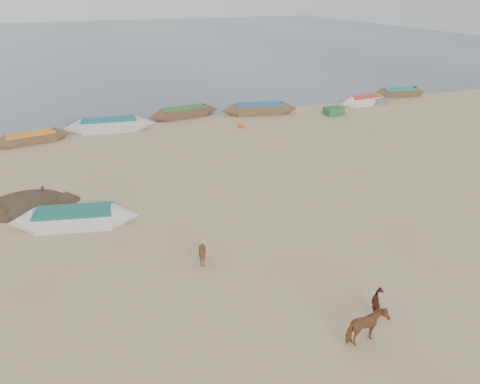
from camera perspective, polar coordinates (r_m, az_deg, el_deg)
name	(u,v)px	position (r m, az deg, el deg)	size (l,w,h in m)	color
ground	(275,250)	(19.82, 4.27, -7.04)	(140.00, 140.00, 0.00)	tan
sea	(91,42)	(98.05, -17.72, 16.98)	(160.00, 160.00, 0.00)	slate
cow_adult	(366,327)	(15.41, 15.14, -15.64)	(0.62, 1.36, 1.15)	brown
calf_front	(202,254)	(18.61, -4.61, -7.55)	(0.78, 0.88, 0.96)	brown
calf_right	(379,304)	(16.77, 16.61, -12.93)	(0.79, 0.68, 0.80)	#5A251D
near_canoe	(75,218)	(22.69, -19.49, -3.02)	(5.83, 1.35, 0.84)	silver
debris_pile	(25,201)	(25.90, -24.78, -0.99)	(4.00, 4.00, 0.45)	brown
waterline_canoes	(153,120)	(37.88, -10.55, 8.68)	(54.66, 5.00, 0.98)	brown
beach_clutter	(208,120)	(37.90, -3.98, 8.81)	(41.19, 5.53, 0.64)	#2F693C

